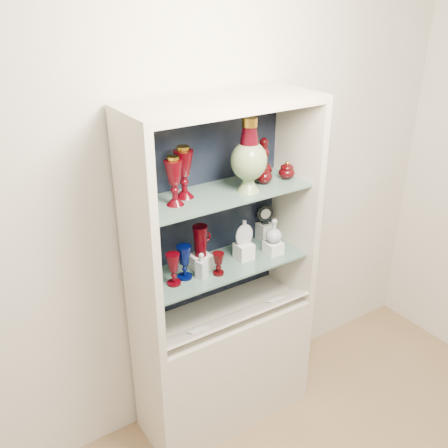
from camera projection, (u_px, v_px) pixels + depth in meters
wall_back at (202, 193)px, 2.70m from camera, size 3.50×0.02×2.80m
cabinet_base at (224, 363)px, 2.98m from camera, size 1.00×0.40×0.75m
cabinet_back_panel at (205, 207)px, 2.71m from camera, size 0.98×0.02×1.15m
cabinet_side_left at (138, 243)px, 2.33m from camera, size 0.04×0.40×1.15m
cabinet_side_right at (295, 200)px, 2.81m from camera, size 0.04×0.40×1.15m
cabinet_top_cap at (224, 104)px, 2.31m from camera, size 1.00×0.40×0.04m
shelf_lower at (222, 265)px, 2.71m from camera, size 0.92×0.34×0.01m
shelf_upper at (222, 193)px, 2.53m from camera, size 0.92×0.34×0.01m
label_ledge at (235, 317)px, 2.72m from camera, size 0.92×0.17×0.09m
label_card_0 at (197, 330)px, 2.60m from camera, size 0.10×0.06×0.03m
label_card_1 at (274, 299)px, 2.85m from camera, size 0.10×0.06×0.03m
pedestal_lamp_left at (174, 181)px, 2.33m from camera, size 0.09×0.09×0.24m
pedestal_lamp_right at (184, 172)px, 2.41m from camera, size 0.13×0.13×0.26m
enamel_urn at (249, 155)px, 2.46m from camera, size 0.21×0.21×0.38m
ruby_decanter_a at (265, 164)px, 2.59m from camera, size 0.09×0.09×0.22m
ruby_decanter_b at (263, 156)px, 2.68m from camera, size 0.13×0.13×0.23m
lidded_bowl at (287, 170)px, 2.68m from camera, size 0.11×0.11×0.10m
cobalt_goblet at (184, 262)px, 2.54m from camera, size 0.10×0.10×0.18m
ruby_goblet_tall at (173, 269)px, 2.49m from camera, size 0.08×0.08×0.17m
ruby_goblet_small at (218, 264)px, 2.59m from camera, size 0.07×0.07×0.12m
riser_ruby_pitcher at (201, 262)px, 2.65m from camera, size 0.10×0.10×0.08m
ruby_pitcher at (200, 241)px, 2.59m from camera, size 0.14×0.10×0.17m
clear_square_bottle at (202, 265)px, 2.55m from camera, size 0.06×0.06×0.14m
riser_flat_flask at (244, 251)px, 2.75m from camera, size 0.09×0.09×0.09m
flat_flask at (244, 232)px, 2.69m from camera, size 0.11×0.06×0.14m
riser_clear_round_decanter at (273, 248)px, 2.80m from camera, size 0.09×0.09×0.07m
clear_round_decanter at (274, 231)px, 2.76m from camera, size 0.10×0.10×0.14m
riser_cameo_medallion at (265, 231)px, 2.96m from camera, size 0.08×0.08×0.10m
cameo_medallion at (265, 214)px, 2.91m from camera, size 0.11×0.06×0.12m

